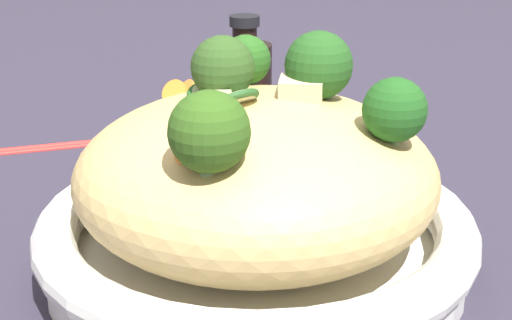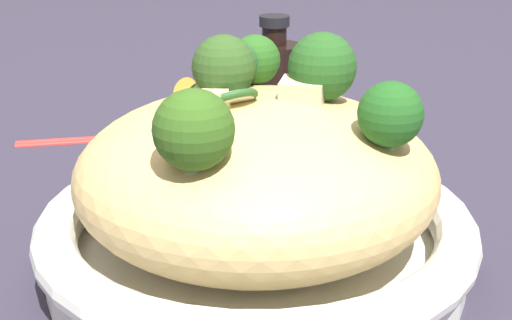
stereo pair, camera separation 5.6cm
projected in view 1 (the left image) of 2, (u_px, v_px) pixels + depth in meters
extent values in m
plane|color=#2E2A39|center=(256.00, 271.00, 0.59)|extent=(3.00, 3.00, 0.00)
cylinder|color=white|center=(256.00, 258.00, 0.59)|extent=(0.32, 0.32, 0.02)
torus|color=white|center=(256.00, 226.00, 0.58)|extent=(0.33, 0.33, 0.03)
ellipsoid|color=tan|center=(256.00, 175.00, 0.57)|extent=(0.27, 0.27, 0.12)
torus|color=tan|center=(288.00, 113.00, 0.55)|extent=(0.09, 0.09, 0.01)
torus|color=#D8BB6A|center=(259.00, 150.00, 0.55)|extent=(0.06, 0.06, 0.02)
cone|color=#9AC470|center=(392.00, 144.00, 0.52)|extent=(0.02, 0.02, 0.02)
sphere|color=#1F541C|center=(395.00, 110.00, 0.51)|extent=(0.05, 0.05, 0.04)
cone|color=#9BC277|center=(222.00, 102.00, 0.55)|extent=(0.02, 0.02, 0.02)
sphere|color=#2E501F|center=(222.00, 68.00, 0.54)|extent=(0.05, 0.05, 0.05)
cone|color=#A3C079|center=(210.00, 171.00, 0.47)|extent=(0.04, 0.04, 0.02)
sphere|color=#32591A|center=(209.00, 132.00, 0.46)|extent=(0.07, 0.07, 0.05)
cone|color=#9EB975|center=(229.00, 92.00, 0.58)|extent=(0.02, 0.03, 0.02)
sphere|color=#27592C|center=(229.00, 64.00, 0.58)|extent=(0.05, 0.05, 0.03)
cone|color=#98C17A|center=(246.00, 87.00, 0.61)|extent=(0.02, 0.02, 0.02)
sphere|color=#275B1D|center=(246.00, 60.00, 0.61)|extent=(0.05, 0.05, 0.04)
cone|color=#99BB78|center=(318.00, 98.00, 0.57)|extent=(0.03, 0.03, 0.02)
sphere|color=#23531E|center=(319.00, 65.00, 0.56)|extent=(0.07, 0.07, 0.05)
cylinder|color=orange|center=(175.00, 93.00, 0.62)|extent=(0.03, 0.02, 0.02)
cylinder|color=orange|center=(185.00, 93.00, 0.63)|extent=(0.03, 0.03, 0.02)
cylinder|color=orange|center=(200.00, 120.00, 0.51)|extent=(0.03, 0.03, 0.02)
cylinder|color=orange|center=(191.00, 152.00, 0.48)|extent=(0.03, 0.03, 0.01)
cylinder|color=beige|center=(230.00, 102.00, 0.53)|extent=(0.05, 0.05, 0.02)
torus|color=#265223|center=(230.00, 102.00, 0.53)|extent=(0.06, 0.06, 0.03)
cylinder|color=beige|center=(212.00, 96.00, 0.55)|extent=(0.04, 0.04, 0.01)
torus|color=#235A21|center=(212.00, 96.00, 0.55)|extent=(0.05, 0.05, 0.02)
cube|color=beige|center=(211.00, 109.00, 0.52)|extent=(0.03, 0.03, 0.02)
cube|color=beige|center=(301.00, 92.00, 0.55)|extent=(0.03, 0.03, 0.02)
cylinder|color=black|center=(245.00, 94.00, 0.86)|extent=(0.06, 0.06, 0.11)
cylinder|color=black|center=(245.00, 35.00, 0.83)|extent=(0.03, 0.03, 0.02)
cylinder|color=black|center=(245.00, 21.00, 0.83)|extent=(0.03, 0.03, 0.01)
cylinder|color=red|center=(80.00, 141.00, 0.87)|extent=(0.19, 0.11, 0.01)
cylinder|color=red|center=(81.00, 144.00, 0.86)|extent=(0.19, 0.11, 0.01)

